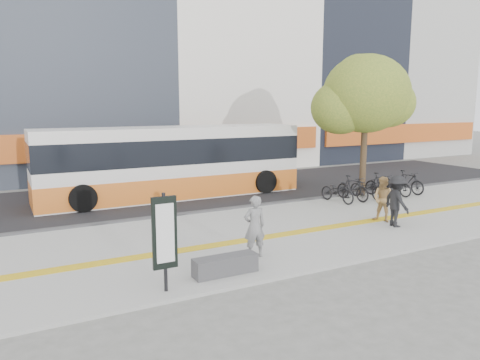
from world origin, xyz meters
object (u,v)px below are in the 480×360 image
signboard (165,234)px  street_tree (364,96)px  bench (225,265)px  seated_woman (254,227)px  pedestrian_dark (397,201)px  pedestrian_tan (384,199)px  bus (173,164)px

signboard → street_tree: bearing=29.1°
bench → seated_woman: bearing=31.7°
signboard → street_tree: (11.38, 6.33, 3.15)m
signboard → pedestrian_dark: 8.75m
street_tree → seated_woman: bearing=-148.4°
bench → seated_woman: (1.25, 0.77, 0.62)m
pedestrian_tan → signboard: bearing=-99.9°
seated_woman → pedestrian_tan: 5.96m
signboard → seated_woman: 3.08m
signboard → pedestrian_dark: signboard is taller
signboard → street_tree: size_ratio=0.35×
street_tree → bench: bearing=-148.4°
bench → street_tree: bearing=31.6°
pedestrian_dark → signboard: bearing=110.1°
pedestrian_tan → pedestrian_dark: size_ratio=0.91×
bench → signboard: 1.94m
street_tree → seated_woman: (-8.53, -5.25, -3.59)m
bench → pedestrian_tan: bearing=15.2°
bus → pedestrian_dark: (4.83, -8.45, -0.58)m
bench → signboard: bearing=-169.2°
bus → pedestrian_tan: bearing=-57.6°
bus → street_tree: bearing=-25.8°
street_tree → pedestrian_dark: street_tree is taller
bench → street_tree: street_tree is taller
signboard → pedestrian_tan: 9.00m
signboard → pedestrian_tan: size_ratio=1.39×
signboard → bus: bus is taller
pedestrian_tan → pedestrian_dark: pedestrian_dark is taller
seated_woman → street_tree: bearing=-143.0°
bench → pedestrian_dark: size_ratio=0.92×
street_tree → seated_woman: size_ratio=3.75×
signboard → bus: size_ratio=0.19×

